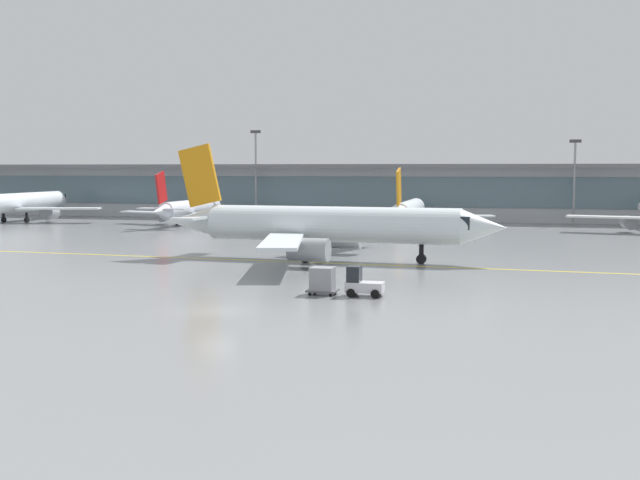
# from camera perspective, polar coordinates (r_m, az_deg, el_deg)

# --- Properties ---
(ground_plane) EXTENTS (400.00, 400.00, 0.00)m
(ground_plane) POSITION_cam_1_polar(r_m,az_deg,el_deg) (49.87, -7.55, -5.09)
(ground_plane) COLOR gray
(taxiway_centreline_stripe) EXTENTS (109.88, 5.90, 0.01)m
(taxiway_centreline_stripe) POSITION_cam_1_polar(r_m,az_deg,el_deg) (74.23, 0.56, -1.67)
(taxiway_centreline_stripe) COLOR yellow
(taxiway_centreline_stripe) RESTS_ON ground_plane
(terminal_concourse) EXTENTS (228.61, 11.00, 9.60)m
(terminal_concourse) POSITION_cam_1_polar(r_m,az_deg,el_deg) (138.12, 6.54, 3.51)
(terminal_concourse) COLOR #B2B7BC
(terminal_concourse) RESTS_ON ground_plane
(gate_airplane_0) EXTENTS (29.37, 31.55, 10.46)m
(gate_airplane_0) POSITION_cam_1_polar(r_m,az_deg,el_deg) (140.70, -20.83, 2.51)
(gate_airplane_0) COLOR white
(gate_airplane_0) RESTS_ON ground_plane
(gate_airplane_1) EXTENTS (23.85, 25.58, 8.49)m
(gate_airplane_1) POSITION_cam_1_polar(r_m,az_deg,el_deg) (126.58, -9.32, 2.25)
(gate_airplane_1) COLOR silver
(gate_airplane_1) RESTS_ON ground_plane
(gate_airplane_2) EXTENTS (25.23, 27.06, 8.98)m
(gate_airplane_2) POSITION_cam_1_polar(r_m,az_deg,el_deg) (117.26, 6.39, 2.13)
(gate_airplane_2) COLOR white
(gate_airplane_2) RESTS_ON ground_plane
(taxiing_regional_jet) EXTENTS (34.26, 31.84, 11.35)m
(taxiing_regional_jet) POSITION_cam_1_polar(r_m,az_deg,el_deg) (75.97, 0.60, 1.07)
(taxiing_regional_jet) COLOR white
(taxiing_regional_jet) RESTS_ON ground_plane
(baggage_tug) EXTENTS (2.61, 1.64, 2.10)m
(baggage_tug) POSITION_cam_1_polar(r_m,az_deg,el_deg) (55.01, 3.02, -3.14)
(baggage_tug) COLOR silver
(baggage_tug) RESTS_ON ground_plane
(cargo_dolly_lead) EXTENTS (2.11, 1.61, 1.94)m
(cargo_dolly_lead) POSITION_cam_1_polar(r_m,az_deg,el_deg) (55.61, 0.19, -2.88)
(cargo_dolly_lead) COLOR #595B60
(cargo_dolly_lead) RESTS_ON ground_plane
(apron_light_mast_1) EXTENTS (1.80, 0.36, 15.44)m
(apron_light_mast_1) POSITION_cam_1_polar(r_m,az_deg,el_deg) (137.93, -4.64, 4.98)
(apron_light_mast_1) COLOR gray
(apron_light_mast_1) RESTS_ON ground_plane
(apron_light_mast_2) EXTENTS (1.80, 0.36, 13.37)m
(apron_light_mast_2) POSITION_cam_1_polar(r_m,az_deg,el_deg) (130.48, 17.87, 4.28)
(apron_light_mast_2) COLOR gray
(apron_light_mast_2) RESTS_ON ground_plane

